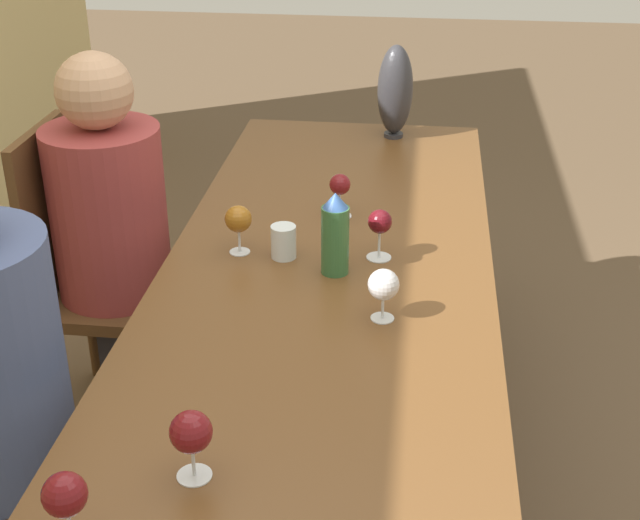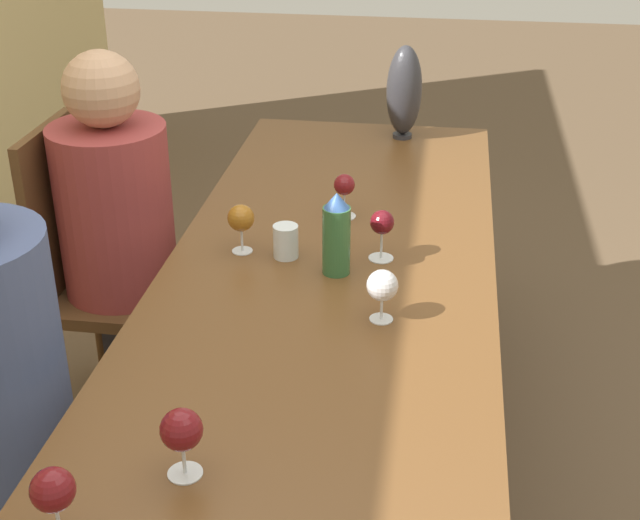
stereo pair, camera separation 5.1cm
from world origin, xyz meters
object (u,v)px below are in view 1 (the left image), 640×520
Objects in this scene: chair_far at (92,273)px; water_tumbler at (284,242)px; wine_glass_3 at (238,220)px; person_far at (116,235)px; wine_glass_1 at (65,496)px; wine_glass_4 at (191,433)px; vase at (395,90)px; water_bottle at (335,234)px; wine_glass_0 at (383,285)px; wine_glass_5 at (341,187)px; wine_glass_2 at (380,224)px.

water_tumbler is at bearing -113.95° from chair_far.
wine_glass_3 is 0.14× the size of chair_far.
wine_glass_1 is at bearing -163.90° from person_far.
water_tumbler is 0.09× the size of chair_far.
wine_glass_3 is at bearing -117.48° from chair_far.
wine_glass_3 is at bearing -122.01° from person_far.
wine_glass_4 reaches higher than wine_glass_3.
wine_glass_3 reaches higher than water_tumbler.
wine_glass_3 is at bearing 159.63° from vase.
vase reaches higher than chair_far.
water_tumbler is (0.07, 0.15, -0.06)m from water_bottle.
wine_glass_0 is 0.51m from wine_glass_3.
water_bottle is 0.35m from wine_glass_5.
person_far is (0.59, 0.86, -0.20)m from wine_glass_0.
wine_glass_0 is 0.67m from wine_glass_4.
wine_glass_5 is at bearing 26.59° from wine_glass_2.
wine_glass_4 is at bearing 178.45° from water_tumbler.
person_far is at bearing -90.00° from chair_far.
water_bottle is 1.72× the size of wine_glass_0.
water_tumbler is at bearing -9.77° from wine_glass_1.
person_far is (-0.71, 0.83, -0.28)m from vase.
wine_glass_5 reaches higher than wine_glass_0.
water_bottle is 1.09m from vase.
water_tumbler is at bearing 44.07° from wine_glass_0.
wine_glass_1 is at bearing -160.41° from chair_far.
person_far is at bearing 57.99° from wine_glass_3.
chair_far is (0.29, 0.55, -0.35)m from wine_glass_3.
wine_glass_2 reaches higher than wine_glass_3.
wine_glass_1 is 1.39m from wine_glass_5.
water_bottle is at bearing -116.90° from person_far.
wine_glass_1 is at bearing 138.79° from wine_glass_4.
wine_glass_1 is 0.11× the size of person_far.
water_bottle is 0.28m from wine_glass_3.
wine_glass_2 is (0.32, 0.03, 0.01)m from wine_glass_0.
water_tumbler is at bearing 166.27° from vase.
person_far is at bearing 130.77° from vase.
water_bottle is 0.26m from wine_glass_0.
wine_glass_2 is at bearing -16.95° from wine_glass_4.
water_bottle is 0.66× the size of vase.
wine_glass_4 is 0.14× the size of chair_far.
wine_glass_1 is at bearing 161.77° from water_bottle.
chair_far is at bearing 58.27° from wine_glass_0.
wine_glass_5 is (0.28, -0.13, 0.05)m from water_tumbler.
wine_glass_3 is at bearing 72.89° from water_bottle.
wine_glass_1 is at bearing 158.19° from wine_glass_2.
vase is at bearing -8.13° from wine_glass_4.
wine_glass_1 is (-2.09, 0.43, -0.08)m from vase.
person_far reaches higher than wine_glass_2.
water_tumbler is 0.79m from chair_far.
person_far is at bearing 55.61° from wine_glass_0.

